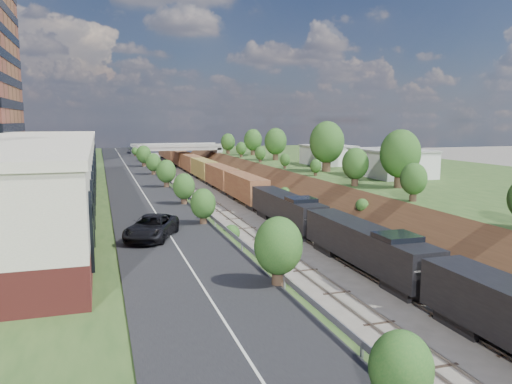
# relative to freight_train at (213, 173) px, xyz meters

# --- Properties ---
(platform_left) EXTENTS (44.00, 180.00, 5.00)m
(platform_left) POSITION_rel_freight_train_xyz_m (-35.60, -26.79, -0.23)
(platform_left) COLOR #2E4D1F
(platform_left) RESTS_ON ground
(platform_right) EXTENTS (44.00, 180.00, 5.00)m
(platform_right) POSITION_rel_freight_train_xyz_m (30.40, -26.79, -0.23)
(platform_right) COLOR #2E4D1F
(platform_right) RESTS_ON ground
(embankment_left) EXTENTS (10.00, 180.00, 10.00)m
(embankment_left) POSITION_rel_freight_train_xyz_m (-13.60, -26.79, -2.73)
(embankment_left) COLOR brown
(embankment_left) RESTS_ON ground
(embankment_right) EXTENTS (10.00, 180.00, 10.00)m
(embankment_right) POSITION_rel_freight_train_xyz_m (8.40, -26.79, -2.73)
(embankment_right) COLOR brown
(embankment_right) RESTS_ON ground
(rail_left_track) EXTENTS (1.58, 180.00, 0.18)m
(rail_left_track) POSITION_rel_freight_train_xyz_m (-5.20, -26.79, -2.64)
(rail_left_track) COLOR gray
(rail_left_track) RESTS_ON ground
(rail_right_track) EXTENTS (1.58, 180.00, 0.18)m
(rail_right_track) POSITION_rel_freight_train_xyz_m (-0.00, -26.79, -2.64)
(rail_right_track) COLOR gray
(rail_right_track) RESTS_ON ground
(road) EXTENTS (8.00, 180.00, 0.10)m
(road) POSITION_rel_freight_train_xyz_m (-18.10, -26.79, 2.32)
(road) COLOR black
(road) RESTS_ON platform_left
(guardrail) EXTENTS (0.10, 171.00, 0.70)m
(guardrail) POSITION_rel_freight_train_xyz_m (-14.00, -26.99, 2.82)
(guardrail) COLOR #99999E
(guardrail) RESTS_ON platform_left
(commercial_building) EXTENTS (14.30, 62.30, 7.00)m
(commercial_building) POSITION_rel_freight_train_xyz_m (-30.60, -48.79, 5.78)
(commercial_building) COLOR maroon
(commercial_building) RESTS_ON platform_left
(overpass) EXTENTS (24.50, 8.30, 7.40)m
(overpass) POSITION_rel_freight_train_xyz_m (-2.60, 35.21, 2.19)
(overpass) COLOR gray
(overpass) RESTS_ON ground
(white_building_near) EXTENTS (9.00, 12.00, 4.00)m
(white_building_near) POSITION_rel_freight_train_xyz_m (20.90, -34.79, 4.27)
(white_building_near) COLOR silver
(white_building_near) RESTS_ON platform_right
(white_building_far) EXTENTS (8.00, 10.00, 3.60)m
(white_building_far) POSITION_rel_freight_train_xyz_m (20.40, -12.79, 4.07)
(white_building_far) COLOR silver
(white_building_far) RESTS_ON platform_right
(tree_right_large) EXTENTS (5.25, 5.25, 7.61)m
(tree_right_large) POSITION_rel_freight_train_xyz_m (14.40, -46.79, 6.66)
(tree_right_large) COLOR #473323
(tree_right_large) RESTS_ON platform_right
(tree_left_crest) EXTENTS (2.45, 2.45, 3.55)m
(tree_left_crest) POSITION_rel_freight_train_xyz_m (-14.40, -66.79, 4.31)
(tree_left_crest) COLOR #473323
(tree_left_crest) RESTS_ON platform_left
(freight_train) EXTENTS (3.22, 180.78, 4.77)m
(freight_train) POSITION_rel_freight_train_xyz_m (0.00, 0.00, 0.00)
(freight_train) COLOR black
(freight_train) RESTS_ON ground
(suv) EXTENTS (5.03, 6.81, 1.72)m
(suv) POSITION_rel_freight_train_xyz_m (-19.51, -66.37, 3.23)
(suv) COLOR black
(suv) RESTS_ON road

